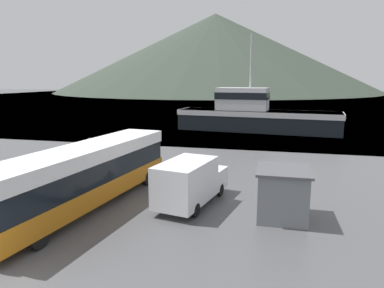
{
  "coord_description": "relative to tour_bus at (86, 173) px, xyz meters",
  "views": [
    {
      "loc": [
        7.92,
        -7.88,
        6.61
      ],
      "look_at": [
        2.24,
        15.9,
        2.0
      ],
      "focal_mm": 32.0,
      "sensor_mm": 36.0,
      "label": 1
    }
  ],
  "objects": [
    {
      "name": "water_surface",
      "position": [
        1.43,
        136.71,
        -1.83
      ],
      "size": [
        240.0,
        240.0,
        0.0
      ],
      "primitive_type": "plane",
      "color": "#475B6B",
      "rests_on": "ground"
    },
    {
      "name": "hill_backdrop",
      "position": [
        -23.96,
        179.91,
        19.35
      ],
      "size": [
        173.24,
        173.24,
        42.36
      ],
      "primitive_type": "cone",
      "color": "#333D33",
      "rests_on": "ground"
    },
    {
      "name": "tour_bus",
      "position": [
        0.0,
        0.0,
        0.0
      ],
      "size": [
        4.15,
        13.06,
        3.24
      ],
      "rotation": [
        0.0,
        0.0,
        -0.13
      ],
      "color": "#B26614",
      "rests_on": "ground"
    },
    {
      "name": "delivery_van",
      "position": [
        5.21,
        1.56,
        -0.52
      ],
      "size": [
        3.18,
        5.86,
        2.48
      ],
      "rotation": [
        0.0,
        0.0,
        -0.2
      ],
      "color": "silver",
      "rests_on": "ground"
    },
    {
      "name": "fishing_boat",
      "position": [
        6.93,
        29.58,
        0.26
      ],
      "size": [
        21.04,
        6.89,
        12.31
      ],
      "rotation": [
        0.0,
        0.0,
        4.6
      ],
      "color": "black",
      "rests_on": "water_surface"
    },
    {
      "name": "storage_bin",
      "position": [
        -5.72,
        3.74,
        -1.26
      ],
      "size": [
        1.05,
        1.02,
        1.11
      ],
      "color": "#287F3D",
      "rests_on": "ground"
    },
    {
      "name": "dock_kiosk",
      "position": [
        9.94,
        0.87,
        -0.59
      ],
      "size": [
        2.5,
        2.82,
        2.45
      ],
      "color": "slate",
      "rests_on": "ground"
    },
    {
      "name": "mooring_bollard",
      "position": [
        -8.34,
        14.81,
        -1.33
      ],
      "size": [
        0.38,
        0.38,
        0.91
      ],
      "color": "#4C4C51",
      "rests_on": "ground"
    }
  ]
}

